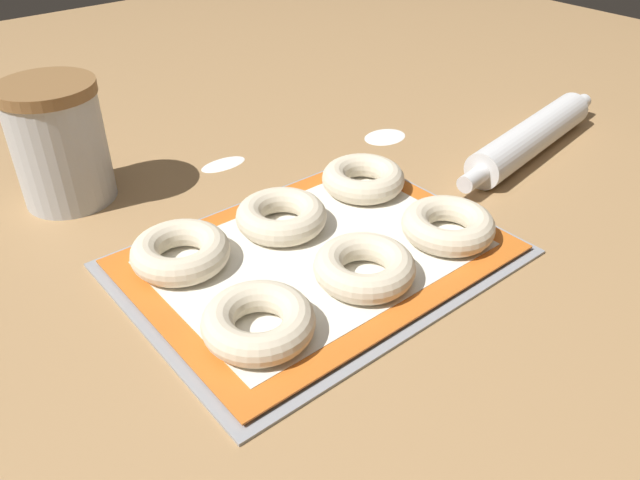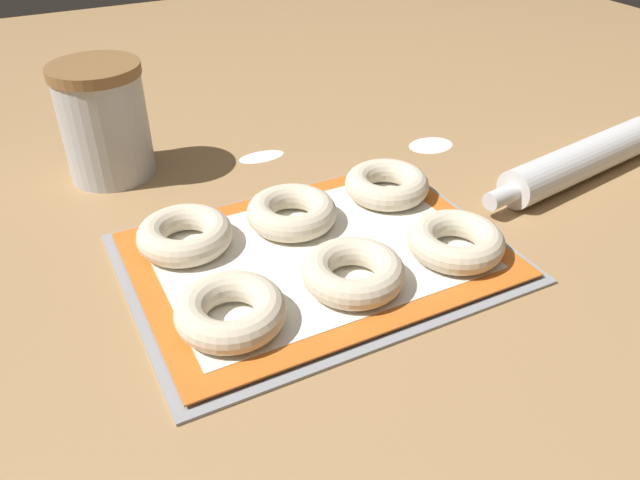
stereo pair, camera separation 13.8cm
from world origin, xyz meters
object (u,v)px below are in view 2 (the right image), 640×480
object	(u,v)px
bagel_back_left	(185,235)
bagel_back_center	(291,212)
flour_canister	(104,121)
rolling_pin	(584,160)
bagel_front_center	(353,272)
bagel_front_right	(456,241)
bagel_back_right	(387,184)
bagel_front_left	(231,311)
baking_tray	(320,256)

from	to	relation	value
bagel_back_left	bagel_back_center	world-z (taller)	same
bagel_back_center	flour_canister	distance (m)	0.33
rolling_pin	bagel_front_center	bearing A→B (deg)	-169.37
bagel_front_right	bagel_back_left	distance (m)	0.34
bagel_back_right	bagel_back_left	bearing A→B (deg)	178.95
rolling_pin	bagel_front_left	bearing A→B (deg)	-171.98
bagel_back_left	bagel_front_center	bearing A→B (deg)	-47.50
bagel_front_right	bagel_back_center	size ratio (longest dim) A/B	1.00
bagel_back_left	bagel_back_right	size ratio (longest dim) A/B	1.00
rolling_pin	bagel_back_center	bearing A→B (deg)	171.76
baking_tray	bagel_front_center	size ratio (longest dim) A/B	3.89
bagel_front_center	bagel_back_left	distance (m)	0.22
rolling_pin	bagel_front_right	bearing A→B (deg)	-164.13
baking_tray	bagel_front_left	bearing A→B (deg)	-152.47
bagel_front_left	rolling_pin	bearing A→B (deg)	8.02
bagel_front_center	bagel_back_center	size ratio (longest dim) A/B	1.00
bagel_front_left	bagel_back_center	size ratio (longest dim) A/B	1.00
bagel_front_left	flour_canister	world-z (taller)	flour_canister
bagel_front_right	flour_canister	world-z (taller)	flour_canister
bagel_front_right	baking_tray	bearing A→B (deg)	152.09
bagel_front_center	bagel_back_center	distance (m)	0.15
bagel_back_center	flour_canister	bearing A→B (deg)	123.13
bagel_front_right	bagel_back_left	world-z (taller)	same
bagel_front_center	rolling_pin	world-z (taller)	rolling_pin
bagel_back_right	rolling_pin	distance (m)	0.32
bagel_front_center	bagel_front_right	distance (m)	0.14
bagel_back_left	bagel_back_center	bearing A→B (deg)	-4.92
bagel_front_left	bagel_back_left	world-z (taller)	same
bagel_back_left	bagel_front_left	bearing A→B (deg)	-89.88
bagel_front_right	bagel_back_left	xyz separation A→B (m)	(-0.29, 0.17, 0.00)
bagel_front_right	flour_canister	bearing A→B (deg)	127.74
flour_canister	bagel_front_right	bearing A→B (deg)	-52.26
bagel_front_right	bagel_back_right	bearing A→B (deg)	89.71
bagel_back_left	bagel_front_right	bearing A→B (deg)	-29.51
bagel_back_right	flour_canister	bearing A→B (deg)	141.23
bagel_front_left	flour_canister	xyz separation A→B (m)	(-0.04, 0.42, 0.06)
bagel_back_right	flour_canister	distance (m)	0.43
bagel_front_left	bagel_back_center	world-z (taller)	same
bagel_back_center	bagel_front_center	bearing A→B (deg)	-86.77
bagel_back_center	bagel_front_left	bearing A→B (deg)	-132.98
bagel_front_center	baking_tray	bearing A→B (deg)	93.29
bagel_front_center	bagel_back_right	distance (m)	0.21
bagel_front_right	bagel_front_center	bearing A→B (deg)	178.92
bagel_front_left	bagel_front_right	xyz separation A→B (m)	(0.29, -0.00, 0.00)
bagel_front_left	bagel_front_right	size ratio (longest dim) A/B	1.00
bagel_front_center	flour_canister	size ratio (longest dim) A/B	0.69
bagel_front_center	rolling_pin	distance (m)	0.46
baking_tray	bagel_back_right	size ratio (longest dim) A/B	3.89
bagel_back_left	flour_canister	world-z (taller)	flour_canister
bagel_front_right	bagel_back_center	bearing A→B (deg)	134.67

